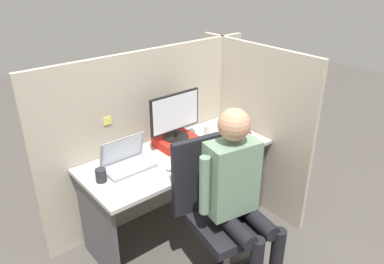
{
  "coord_description": "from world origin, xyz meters",
  "views": [
    {
      "loc": [
        -1.59,
        -1.77,
        2.19
      ],
      "look_at": [
        0.01,
        0.17,
        0.98
      ],
      "focal_mm": 35.0,
      "sensor_mm": 36.0,
      "label": 1
    }
  ],
  "objects_px": {
    "stapler": "(243,132)",
    "person": "(239,190)",
    "paper_box": "(176,141)",
    "laptop": "(127,162)",
    "carrot_toy": "(214,158)",
    "pen_cup": "(101,175)",
    "coffee_mug": "(209,130)",
    "monitor": "(175,115)",
    "office_chair": "(217,209)"
  },
  "relations": [
    {
      "from": "laptop",
      "to": "person",
      "type": "distance_m",
      "value": 0.88
    },
    {
      "from": "laptop",
      "to": "carrot_toy",
      "type": "height_order",
      "value": "laptop"
    },
    {
      "from": "paper_box",
      "to": "coffee_mug",
      "type": "distance_m",
      "value": 0.36
    },
    {
      "from": "monitor",
      "to": "pen_cup",
      "type": "relative_size",
      "value": 4.85
    },
    {
      "from": "coffee_mug",
      "to": "carrot_toy",
      "type": "bearing_deg",
      "value": -127.9
    },
    {
      "from": "laptop",
      "to": "pen_cup",
      "type": "height_order",
      "value": "laptop"
    },
    {
      "from": "monitor",
      "to": "office_chair",
      "type": "xyz_separation_m",
      "value": [
        -0.15,
        -0.68,
        -0.46
      ]
    },
    {
      "from": "person",
      "to": "paper_box",
      "type": "bearing_deg",
      "value": 81.72
    },
    {
      "from": "laptop",
      "to": "pen_cup",
      "type": "relative_size",
      "value": 3.79
    },
    {
      "from": "pen_cup",
      "to": "stapler",
      "type": "bearing_deg",
      "value": -5.08
    },
    {
      "from": "stapler",
      "to": "pen_cup",
      "type": "xyz_separation_m",
      "value": [
        -1.32,
        0.12,
        0.02
      ]
    },
    {
      "from": "paper_box",
      "to": "monitor",
      "type": "relative_size",
      "value": 0.7
    },
    {
      "from": "monitor",
      "to": "office_chair",
      "type": "distance_m",
      "value": 0.83
    },
    {
      "from": "coffee_mug",
      "to": "pen_cup",
      "type": "relative_size",
      "value": 0.93
    },
    {
      "from": "paper_box",
      "to": "laptop",
      "type": "bearing_deg",
      "value": -174.25
    },
    {
      "from": "office_chair",
      "to": "coffee_mug",
      "type": "relative_size",
      "value": 11.85
    },
    {
      "from": "monitor",
      "to": "coffee_mug",
      "type": "xyz_separation_m",
      "value": [
        0.36,
        -0.02,
        -0.23
      ]
    },
    {
      "from": "paper_box",
      "to": "laptop",
      "type": "height_order",
      "value": "laptop"
    },
    {
      "from": "coffee_mug",
      "to": "stapler",
      "type": "bearing_deg",
      "value": -41.3
    },
    {
      "from": "carrot_toy",
      "to": "pen_cup",
      "type": "bearing_deg",
      "value": 160.79
    },
    {
      "from": "laptop",
      "to": "pen_cup",
      "type": "distance_m",
      "value": 0.24
    },
    {
      "from": "laptop",
      "to": "person",
      "type": "height_order",
      "value": "person"
    },
    {
      "from": "carrot_toy",
      "to": "person",
      "type": "bearing_deg",
      "value": -113.42
    },
    {
      "from": "office_chair",
      "to": "laptop",
      "type": "bearing_deg",
      "value": 119.03
    },
    {
      "from": "paper_box",
      "to": "stapler",
      "type": "relative_size",
      "value": 2.16
    },
    {
      "from": "paper_box",
      "to": "person",
      "type": "bearing_deg",
      "value": -98.28
    },
    {
      "from": "stapler",
      "to": "person",
      "type": "xyz_separation_m",
      "value": [
        -0.71,
        -0.62,
        0.02
      ]
    },
    {
      "from": "laptop",
      "to": "office_chair",
      "type": "height_order",
      "value": "office_chair"
    },
    {
      "from": "stapler",
      "to": "pen_cup",
      "type": "relative_size",
      "value": 1.57
    },
    {
      "from": "stapler",
      "to": "carrot_toy",
      "type": "bearing_deg",
      "value": -161.96
    },
    {
      "from": "paper_box",
      "to": "monitor",
      "type": "height_order",
      "value": "monitor"
    },
    {
      "from": "office_chair",
      "to": "pen_cup",
      "type": "height_order",
      "value": "office_chair"
    },
    {
      "from": "monitor",
      "to": "person",
      "type": "height_order",
      "value": "person"
    },
    {
      "from": "laptop",
      "to": "coffee_mug",
      "type": "relative_size",
      "value": 4.08
    },
    {
      "from": "laptop",
      "to": "carrot_toy",
      "type": "bearing_deg",
      "value": -30.2
    },
    {
      "from": "laptop",
      "to": "carrot_toy",
      "type": "xyz_separation_m",
      "value": [
        0.57,
        -0.33,
        -0.03
      ]
    },
    {
      "from": "monitor",
      "to": "laptop",
      "type": "distance_m",
      "value": 0.55
    },
    {
      "from": "laptop",
      "to": "coffee_mug",
      "type": "xyz_separation_m",
      "value": [
        0.86,
        0.03,
        -0.01
      ]
    },
    {
      "from": "carrot_toy",
      "to": "pen_cup",
      "type": "distance_m",
      "value": 0.86
    },
    {
      "from": "coffee_mug",
      "to": "pen_cup",
      "type": "xyz_separation_m",
      "value": [
        -1.1,
        -0.08,
        0.01
      ]
    },
    {
      "from": "paper_box",
      "to": "office_chair",
      "type": "distance_m",
      "value": 0.73
    },
    {
      "from": "carrot_toy",
      "to": "pen_cup",
      "type": "relative_size",
      "value": 1.69
    },
    {
      "from": "office_chair",
      "to": "coffee_mug",
      "type": "distance_m",
      "value": 0.86
    },
    {
      "from": "person",
      "to": "pen_cup",
      "type": "xyz_separation_m",
      "value": [
        -0.62,
        0.74,
        0.0
      ]
    },
    {
      "from": "stapler",
      "to": "coffee_mug",
      "type": "distance_m",
      "value": 0.3
    },
    {
      "from": "coffee_mug",
      "to": "pen_cup",
      "type": "height_order",
      "value": "pen_cup"
    },
    {
      "from": "laptop",
      "to": "person",
      "type": "xyz_separation_m",
      "value": [
        0.38,
        -0.79,
        0.0
      ]
    },
    {
      "from": "carrot_toy",
      "to": "person",
      "type": "distance_m",
      "value": 0.5
    },
    {
      "from": "paper_box",
      "to": "person",
      "type": "distance_m",
      "value": 0.85
    },
    {
      "from": "pen_cup",
      "to": "monitor",
      "type": "bearing_deg",
      "value": 8.0
    }
  ]
}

